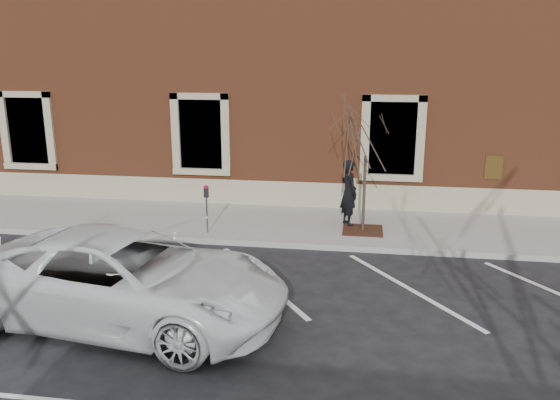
% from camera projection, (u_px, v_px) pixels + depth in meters
% --- Properties ---
extents(ground, '(120.00, 120.00, 0.00)m').
position_uv_depth(ground, '(276.00, 247.00, 14.18)').
color(ground, '#28282B').
rests_on(ground, ground).
extents(sidewalk_near, '(40.00, 3.50, 0.15)m').
position_uv_depth(sidewalk_near, '(286.00, 224.00, 15.84)').
color(sidewalk_near, '#98948F').
rests_on(sidewalk_near, ground).
extents(curb_near, '(40.00, 0.12, 0.15)m').
position_uv_depth(curb_near, '(276.00, 245.00, 14.12)').
color(curb_near, '#9E9E99').
rests_on(curb_near, ground).
extents(parking_stripes, '(28.00, 4.40, 0.01)m').
position_uv_depth(parking_stripes, '(261.00, 279.00, 12.08)').
color(parking_stripes, silver).
rests_on(parking_stripes, ground).
extents(building_civic, '(40.00, 8.62, 8.00)m').
position_uv_depth(building_civic, '(309.00, 79.00, 20.58)').
color(building_civic, brown).
rests_on(building_civic, ground).
extents(man, '(0.73, 0.82, 1.88)m').
position_uv_depth(man, '(349.00, 193.00, 15.31)').
color(man, black).
rests_on(man, sidewalk_near).
extents(parking_meter, '(0.12, 0.09, 1.30)m').
position_uv_depth(parking_meter, '(206.00, 200.00, 14.63)').
color(parking_meter, '#595B60').
rests_on(parking_meter, sidewalk_near).
extents(tree_grate, '(1.09, 1.09, 0.03)m').
position_uv_depth(tree_grate, '(363.00, 230.00, 15.01)').
color(tree_grate, '#3A1912').
rests_on(tree_grate, sidewalk_near).
extents(sapling, '(2.28, 2.28, 3.79)m').
position_uv_depth(sapling, '(366.00, 135.00, 14.34)').
color(sapling, '#3D3125').
rests_on(sapling, sidewalk_near).
extents(white_truck, '(6.33, 3.54, 1.67)m').
position_uv_depth(white_truck, '(126.00, 278.00, 10.01)').
color(white_truck, white).
rests_on(white_truck, ground).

